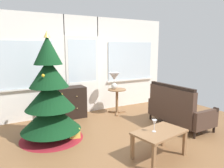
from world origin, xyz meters
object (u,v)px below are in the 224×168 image
at_px(dresser_cabinet, 67,103).
at_px(settee_sofa, 177,110).
at_px(gift_box, 74,133).
at_px(table_lamp, 114,78).
at_px(wine_glass, 154,123).
at_px(christmas_tree, 50,100).
at_px(coffee_table, 159,135).
at_px(side_table, 117,96).

bearing_deg(dresser_cabinet, settee_sofa, -42.26).
bearing_deg(gift_box, settee_sofa, -13.21).
bearing_deg(table_lamp, wine_glass, -104.98).
bearing_deg(christmas_tree, dresser_cabinet, 57.81).
height_order(dresser_cabinet, coffee_table, dresser_cabinet).
xyz_separation_m(side_table, gift_box, (-1.55, -0.95, -0.37)).
bearing_deg(table_lamp, settee_sofa, -64.13).
distance_m(side_table, gift_box, 1.85).
distance_m(christmas_tree, table_lamp, 2.03).
relative_size(christmas_tree, dresser_cabinet, 2.24).
relative_size(table_lamp, coffee_table, 0.48).
distance_m(christmas_tree, settee_sofa, 2.72).
bearing_deg(coffee_table, settee_sofa, 33.83).
height_order(side_table, coffee_table, side_table).
relative_size(coffee_table, wine_glass, 4.67).
relative_size(dresser_cabinet, wine_glass, 4.68).
distance_m(wine_glass, gift_box, 1.67).
bearing_deg(christmas_tree, settee_sofa, -15.58).
bearing_deg(coffee_table, gift_box, 124.66).
relative_size(table_lamp, wine_glass, 2.26).
xyz_separation_m(dresser_cabinet, settee_sofa, (1.94, -1.76, -0.01)).
distance_m(dresser_cabinet, settee_sofa, 2.62).
bearing_deg(dresser_cabinet, table_lamp, -11.77).
relative_size(christmas_tree, settee_sofa, 1.43).
xyz_separation_m(christmas_tree, settee_sofa, (2.60, -0.72, -0.39)).
bearing_deg(christmas_tree, wine_glass, -51.31).
distance_m(dresser_cabinet, coffee_table, 2.70).
bearing_deg(settee_sofa, table_lamp, 115.87).
xyz_separation_m(dresser_cabinet, coffee_table, (0.67, -2.62, -0.02)).
distance_m(coffee_table, gift_box, 1.69).
xyz_separation_m(settee_sofa, table_lamp, (-0.73, 1.51, 0.57)).
distance_m(coffee_table, wine_glass, 0.23).
xyz_separation_m(dresser_cabinet, wine_glass, (0.58, -2.59, 0.19)).
height_order(side_table, gift_box, side_table).
distance_m(settee_sofa, wine_glass, 1.60).
bearing_deg(wine_glass, gift_box, 122.75).
distance_m(dresser_cabinet, side_table, 1.30).
xyz_separation_m(side_table, wine_glass, (-0.68, -2.29, 0.11)).
bearing_deg(gift_box, side_table, 31.53).
relative_size(christmas_tree, table_lamp, 4.64).
height_order(dresser_cabinet, table_lamp, table_lamp).
relative_size(side_table, wine_glass, 3.40).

